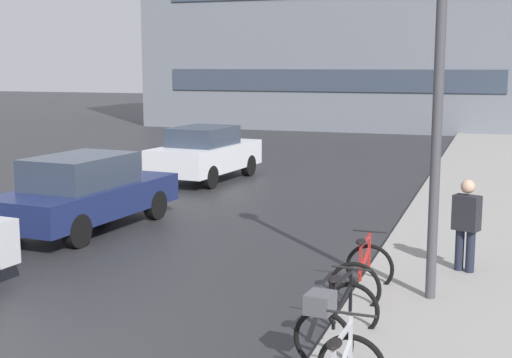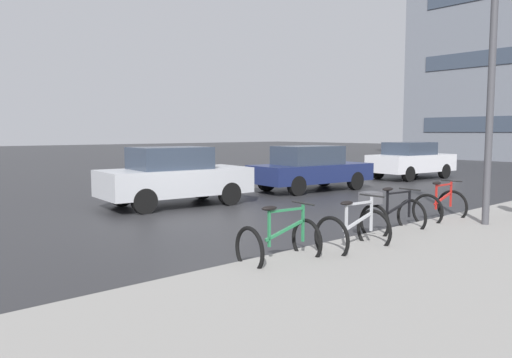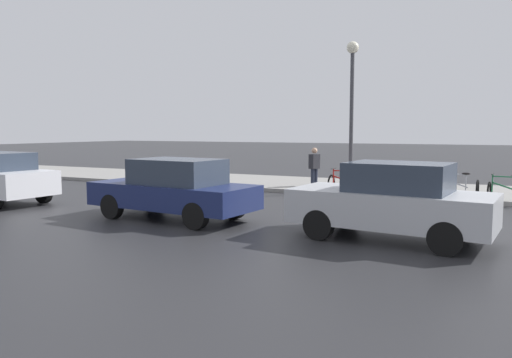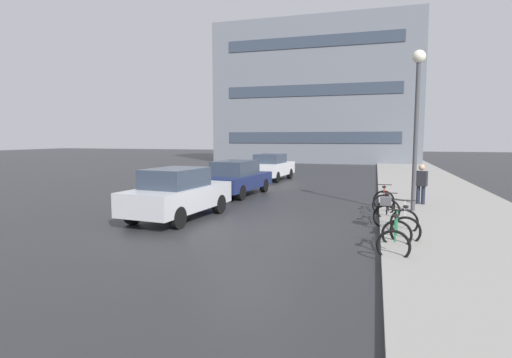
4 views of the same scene
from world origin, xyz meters
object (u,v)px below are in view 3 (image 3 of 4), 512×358
Objects in this scene: car_silver at (392,201)px; streetlamp at (352,90)px; bicycle_second at (459,189)px; bicycle_nearest at (508,192)px; bicycle_farthest at (345,185)px; car_navy at (174,189)px; pedestrian at (314,166)px; bicycle_third at (407,185)px.

streetlamp is (7.25, 2.87, 2.89)m from car_silver.
car_silver is at bearing 172.82° from bicycle_second.
bicycle_nearest is 0.22× the size of streetlamp.
bicycle_farthest is 0.24× the size of car_navy.
bicycle_farthest is 0.69× the size of pedestrian.
streetlamp is at bearing -104.24° from pedestrian.
bicycle_farthest is (-0.15, 5.04, 0.01)m from bicycle_nearest.
car_silver is 2.62× the size of pedestrian.
bicycle_third is (-0.11, 2.98, 0.11)m from bicycle_nearest.
pedestrian is at bearing 80.41° from bicycle_second.
car_navy is (-6.32, 4.77, 0.28)m from bicycle_third.
bicycle_farthest is 2.14m from pedestrian.
bicycle_second reaches higher than bicycle_farthest.
pedestrian is (1.17, 6.64, 0.51)m from bicycle_nearest.
pedestrian is (1.28, 3.66, 0.41)m from bicycle_third.
pedestrian is (7.60, -1.11, 0.12)m from car_navy.
bicycle_second is at bearing -43.39° from car_navy.
streetlamp is (-0.38, -1.52, 2.79)m from pedestrian.
bicycle_farthest is 6.90m from car_silver.
streetlamp is (0.79, 5.12, 3.31)m from bicycle_nearest.
streetlamp is (7.21, -2.63, 2.92)m from car_navy.
bicycle_nearest is 1.05× the size of bicycle_second.
pedestrian is at bearing 79.99° from bicycle_nearest.
pedestrian reaches higher than bicycle_second.
bicycle_nearest is 0.75× the size of pedestrian.
bicycle_third reaches higher than bicycle_nearest.
car_navy is at bearing 89.64° from car_silver.
bicycle_second is at bearing -83.05° from bicycle_farthest.
bicycle_nearest is at bearing -50.36° from car_navy.
bicycle_third reaches higher than bicycle_second.
car_silver is (-6.46, 2.26, 0.42)m from bicycle_nearest.
bicycle_third is at bearing -112.67° from streetlamp.
car_navy reaches higher than bicycle_second.
pedestrian reaches higher than car_navy.
bicycle_third is at bearing -88.66° from bicycle_farthest.
bicycle_second is 0.71× the size of pedestrian.
car_navy is (-6.42, 7.75, 0.39)m from bicycle_nearest.
car_silver is at bearing -90.36° from car_navy.
pedestrian reaches higher than bicycle_third.
bicycle_farthest is at bearing 91.34° from bicycle_third.
bicycle_second is 5.33m from pedestrian.
pedestrian is at bearing -8.34° from car_navy.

